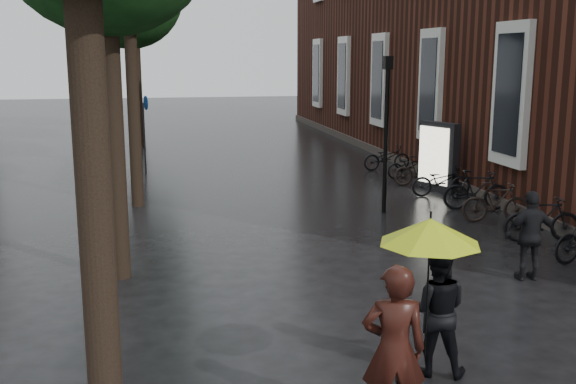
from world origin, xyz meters
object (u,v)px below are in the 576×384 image
object	(u,v)px
person_black	(436,310)
ad_lightbox	(438,157)
pedestrian_walking	(531,236)
parked_bicycles	(466,190)
person_burgundy	(394,350)
lamp_post	(386,119)

from	to	relation	value
person_black	ad_lightbox	size ratio (longest dim) A/B	0.82
pedestrian_walking	parked_bicycles	distance (m)	5.92
ad_lightbox	person_burgundy	bearing A→B (deg)	-138.12
lamp_post	pedestrian_walking	bearing A→B (deg)	-82.01
person_black	pedestrian_walking	world-z (taller)	person_black
person_black	lamp_post	size ratio (longest dim) A/B	0.42
person_burgundy	lamp_post	distance (m)	10.45
parked_bicycles	person_burgundy	bearing A→B (deg)	-119.92
pedestrian_walking	person_burgundy	bearing A→B (deg)	50.89
person_burgundy	ad_lightbox	size ratio (longest dim) A/B	0.92
person_black	lamp_post	distance (m)	9.03
person_burgundy	person_black	xyz separation A→B (m)	(1.01, 1.21, -0.10)
parked_bicycles	ad_lightbox	size ratio (longest dim) A/B	6.37
person_black	pedestrian_walking	size ratio (longest dim) A/B	1.03
parked_bicycles	lamp_post	distance (m)	3.04
pedestrian_walking	ad_lightbox	bearing A→B (deg)	-97.04
parked_bicycles	lamp_post	bearing A→B (deg)	-175.68
ad_lightbox	lamp_post	xyz separation A→B (m)	(-2.47, -2.30, 1.37)
person_black	parked_bicycles	world-z (taller)	person_black
ad_lightbox	lamp_post	world-z (taller)	lamp_post
person_black	person_burgundy	bearing A→B (deg)	71.83
person_burgundy	pedestrian_walking	world-z (taller)	person_burgundy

